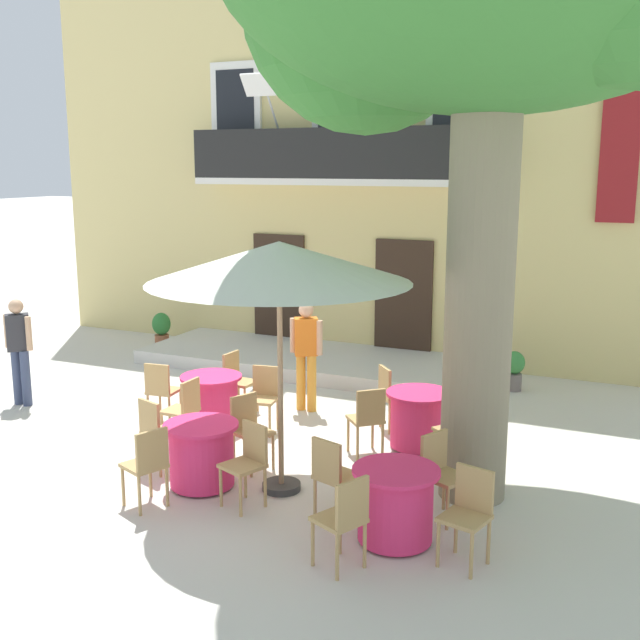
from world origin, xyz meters
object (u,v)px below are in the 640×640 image
object	(u,v)px
cafe_chair_middle_1	(368,417)
cafe_chair_front_3	(148,462)
cafe_chair_near_tree_1	(161,388)
cafe_chair_far_side_3	(344,516)
cafe_table_near_tree	(212,401)
cafe_table_middle	(419,419)
cafe_chair_near_tree_2	(184,407)
cafe_chair_far_side_0	(469,509)
cafe_chair_far_side_2	(333,473)
pedestrian_mid_plaza	(19,346)
cafe_chair_near_tree_3	(264,394)
cafe_table_far_side	(395,504)
cafe_umbrella	(279,263)
ground_planter_left	(161,328)
cafe_chair_middle_3	(467,402)
cafe_chair_middle_0	(392,393)
pedestrian_near_entrance	(306,350)
cafe_chair_front_1	(249,426)
cafe_chair_front_0	(248,459)
cafe_chair_front_2	(157,429)
cafe_chair_middle_2	(459,425)
cafe_chair_far_side_1	(441,470)
ground_planter_right	(514,369)
cafe_chair_near_tree_0	(237,378)
cafe_table_front	(202,454)

from	to	relation	value
cafe_chair_middle_1	cafe_chair_front_3	xyz separation A→B (m)	(-1.61, -2.39, 0.00)
cafe_chair_near_tree_1	cafe_chair_far_side_3	xyz separation A→B (m)	(3.94, -2.66, 0.00)
cafe_table_near_tree	cafe_table_middle	world-z (taller)	same
cafe_chair_near_tree_2	cafe_chair_far_side_0	distance (m)	4.39
cafe_chair_far_side_2	pedestrian_mid_plaza	size ratio (longest dim) A/B	0.55
cafe_chair_far_side_2	cafe_chair_near_tree_3	bearing A→B (deg)	132.84
cafe_chair_middle_1	cafe_table_far_side	world-z (taller)	cafe_chair_middle_1
cafe_umbrella	ground_planter_left	xyz separation A→B (m)	(-5.48, 5.28, -2.23)
ground_planter_left	cafe_chair_near_tree_3	bearing A→B (deg)	-39.72
cafe_chair_middle_1	cafe_chair_far_side_0	world-z (taller)	same
cafe_chair_middle_1	pedestrian_mid_plaza	size ratio (longest dim) A/B	0.55
cafe_umbrella	cafe_chair_middle_3	bearing A→B (deg)	58.98
cafe_chair_middle_0	pedestrian_near_entrance	xyz separation A→B (m)	(-1.46, 0.30, 0.41)
cafe_table_middle	cafe_chair_front_1	size ratio (longest dim) A/B	0.95
cafe_chair_near_tree_2	cafe_chair_far_side_3	distance (m)	3.77
cafe_chair_far_side_2	cafe_umbrella	distance (m)	2.30
cafe_chair_front_0	cafe_chair_front_2	xyz separation A→B (m)	(-1.46, 0.37, 0.00)
cafe_table_middle	cafe_chair_front_0	size ratio (longest dim) A/B	0.95
cafe_chair_front_2	cafe_umbrella	size ratio (longest dim) A/B	0.31
cafe_table_middle	cafe_chair_far_side_0	xyz separation A→B (m)	(1.31, -2.67, 0.14)
cafe_chair_middle_2	cafe_chair_far_side_0	bearing A→B (deg)	-73.56
cafe_chair_front_3	cafe_chair_far_side_0	distance (m)	3.43
cafe_chair_near_tree_3	cafe_table_middle	size ratio (longest dim) A/B	1.05
cafe_chair_near_tree_3	cafe_chair_front_2	distance (m)	1.87
cafe_chair_middle_1	cafe_chair_far_side_1	size ratio (longest dim) A/B	1.00
cafe_chair_middle_2	cafe_chair_near_tree_2	bearing A→B (deg)	-166.84
cafe_chair_far_side_3	cafe_chair_middle_3	bearing A→B (deg)	87.48
ground_planter_right	pedestrian_mid_plaza	world-z (taller)	pedestrian_mid_plaza
cafe_chair_near_tree_1	cafe_chair_front_3	size ratio (longest dim) A/B	1.00
cafe_chair_middle_2	ground_planter_right	world-z (taller)	cafe_chair_middle_2
cafe_chair_near_tree_0	cafe_chair_near_tree_1	bearing A→B (deg)	-127.67
cafe_chair_near_tree_0	cafe_chair_far_side_2	bearing A→B (deg)	-44.56
cafe_chair_near_tree_0	cafe_chair_middle_0	size ratio (longest dim) A/B	1.00
cafe_chair_far_side_3	ground_planter_right	world-z (taller)	cafe_chair_far_side_3
cafe_chair_near_tree_2	ground_planter_left	size ratio (longest dim) A/B	1.31
cafe_chair_middle_3	pedestrian_near_entrance	distance (m)	2.55
cafe_table_middle	cafe_chair_far_side_0	distance (m)	2.98
cafe_chair_middle_0	cafe_chair_middle_3	world-z (taller)	same
cafe_table_middle	cafe_table_front	distance (m)	2.93
cafe_chair_front_1	cafe_chair_front_2	distance (m)	1.10
cafe_chair_near_tree_1	cafe_table_front	bearing A→B (deg)	-43.06
cafe_chair_near_tree_1	ground_planter_right	world-z (taller)	cafe_chair_near_tree_1
cafe_chair_front_2	cafe_chair_middle_1	bearing A→B (deg)	35.16
cafe_chair_middle_0	pedestrian_mid_plaza	distance (m)	5.73
cafe_chair_middle_1	cafe_chair_far_side_0	size ratio (longest dim) A/B	1.00
cafe_chair_middle_0	cafe_chair_middle_1	world-z (taller)	same
cafe_chair_far_side_2	pedestrian_near_entrance	world-z (taller)	pedestrian_near_entrance
cafe_chair_near_tree_3	cafe_table_middle	world-z (taller)	cafe_chair_near_tree_3
cafe_table_middle	cafe_chair_far_side_1	xyz separation A→B (m)	(0.82, -1.85, 0.14)
cafe_table_far_side	ground_planter_left	bearing A→B (deg)	140.09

